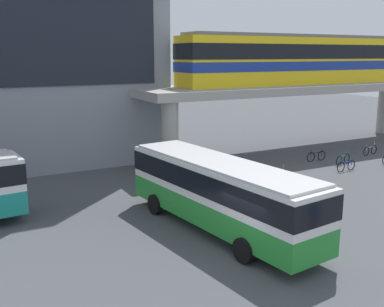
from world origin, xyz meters
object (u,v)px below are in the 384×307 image
object	(u,v)px
bus_main	(219,188)
bicycle_orange	(278,176)
bicycle_blue	(346,166)
bicycle_green	(343,159)
bicycle_silver	(370,150)
train	(316,59)
bicycle_black	(316,156)

from	to	relation	value
bus_main	bicycle_orange	size ratio (longest dim) A/B	6.48
bicycle_blue	bicycle_orange	size ratio (longest dim) A/B	1.03
bicycle_blue	bicycle_green	distance (m)	1.96
bicycle_silver	bicycle_orange	size ratio (longest dim) A/B	1.02
bicycle_orange	train	bearing A→B (deg)	37.22
bus_main	bicycle_black	size ratio (longest dim) A/B	6.29
bus_main	bicycle_blue	world-z (taller)	bus_main
bicycle_blue	bicycle_silver	bearing A→B (deg)	26.31
bus_main	bicycle_green	size ratio (longest dim) A/B	6.41
train	bus_main	xyz separation A→B (m)	(-16.58, -11.98, -5.42)
bicycle_silver	bicycle_blue	xyz separation A→B (m)	(-5.54, -2.74, 0.00)
bus_main	bicycle_silver	size ratio (longest dim) A/B	6.33
bus_main	bicycle_orange	bearing A→B (deg)	34.15
bicycle_silver	bicycle_green	size ratio (longest dim) A/B	1.01
bicycle_green	bicycle_orange	xyz separation A→B (m)	(-6.98, -1.35, 0.00)
bus_main	bicycle_green	world-z (taller)	bus_main
train	bicycle_silver	size ratio (longest dim) A/B	13.76
train	bicycle_black	bearing A→B (deg)	-128.39
bicycle_silver	bicycle_orange	xyz separation A→B (m)	(-11.25, -2.59, 0.00)
bicycle_orange	bus_main	bearing A→B (deg)	-145.85
bicycle_silver	bicycle_black	world-z (taller)	same
train	bicycle_orange	bearing A→B (deg)	-142.78
bus_main	train	bearing A→B (deg)	35.86
train	bicycle_blue	distance (m)	10.52
bicycle_orange	bicycle_blue	bearing A→B (deg)	-1.47
bicycle_green	bicycle_orange	bearing A→B (deg)	-169.06
bicycle_orange	bicycle_green	bearing A→B (deg)	10.94
train	bicycle_blue	world-z (taller)	train
bus_main	bicycle_orange	world-z (taller)	bus_main
bicycle_black	bicycle_green	distance (m)	1.96
train	bicycle_silver	xyz separation A→B (m)	(2.17, -4.30, -7.05)
bus_main	bicycle_black	bearing A→B (deg)	31.07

